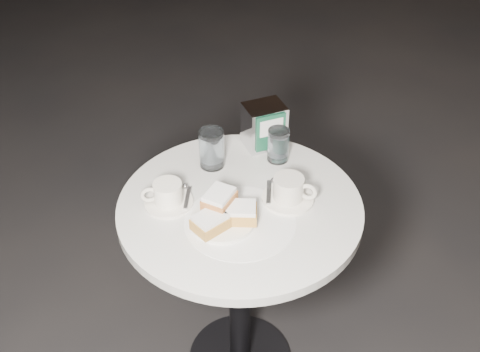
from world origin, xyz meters
The scene contains 8 objects.
cafe_table centered at (0.00, 0.00, 0.55)m, with size 0.70×0.70×0.74m.
sugar_spill centered at (0.00, -0.08, 0.75)m, with size 0.31×0.31×0.00m, color white.
beignet_plate centered at (-0.04, -0.08, 0.78)m, with size 0.23×0.23×0.09m.
coffee_cup_left centered at (-0.20, 0.00, 0.78)m, with size 0.17×0.17×0.07m.
coffee_cup_right centered at (0.14, 0.02, 0.78)m, with size 0.19×0.19×0.08m.
water_glass_left centered at (-0.09, 0.18, 0.80)m, with size 0.08×0.08×0.12m.
water_glass_right centered at (0.11, 0.22, 0.80)m, with size 0.09×0.09×0.11m.
napkin_dispenser centered at (0.07, 0.30, 0.82)m, with size 0.15×0.14×0.14m.
Camera 1 is at (0.02, -1.29, 1.86)m, focal length 45.00 mm.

